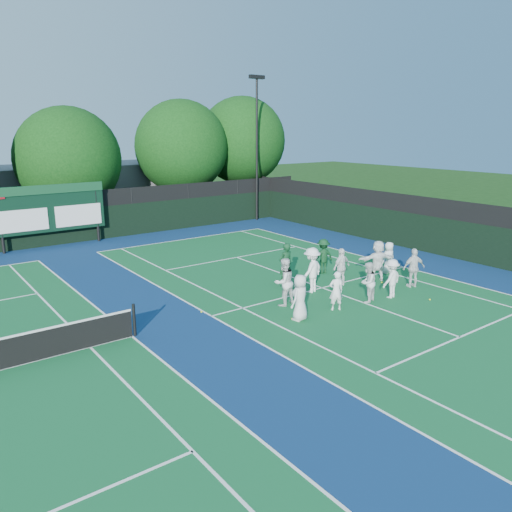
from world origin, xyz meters
TOP-DOWN VIEW (x-y plane):
  - ground at (0.00, 0.00)m, footprint 120.00×120.00m
  - court_apron at (-6.00, 1.00)m, footprint 34.00×32.00m
  - near_court at (0.00, 1.00)m, footprint 11.05×23.85m
  - back_fence at (-6.00, 16.00)m, footprint 34.00×0.08m
  - divider_fence_right at (9.00, 1.00)m, footprint 0.08×32.00m
  - scoreboard at (-7.01, 15.59)m, footprint 6.00×0.21m
  - clubhouse at (-2.00, 24.00)m, footprint 18.00×6.00m
  - light_pole_right at (7.50, 15.70)m, footprint 1.20×0.30m
  - tree_c at (-4.47, 19.58)m, footprint 6.62×6.62m
  - tree_d at (3.64, 19.58)m, footprint 6.73×6.73m
  - tree_e at (9.02, 19.58)m, footprint 6.80×6.80m
  - tennis_ball_0 at (-3.36, -0.98)m, footprint 0.07×0.07m
  - tennis_ball_1 at (2.26, 0.32)m, footprint 0.07×0.07m
  - tennis_ball_2 at (2.33, -2.66)m, footprint 0.07×0.07m
  - tennis_ball_3 at (-5.58, 1.54)m, footprint 0.07×0.07m
  - tennis_ball_4 at (-0.01, 2.59)m, footprint 0.07×0.07m
  - tennis_ball_5 at (2.58, -0.06)m, footprint 0.07×0.07m
  - player_front_0 at (-3.16, -1.15)m, footprint 0.93×0.75m
  - player_front_1 at (-1.43, -1.21)m, footprint 0.65×0.55m
  - player_front_2 at (0.20, -1.28)m, footprint 0.93×0.82m
  - player_front_3 at (1.36, -1.50)m, footprint 1.09×0.72m
  - player_front_4 at (3.21, -1.18)m, footprint 1.07×0.75m
  - player_back_0 at (-2.63, 0.37)m, footprint 0.92×0.73m
  - player_back_1 at (-0.71, 0.90)m, footprint 1.36×1.01m
  - player_back_2 at (0.88, 0.77)m, footprint 1.00×0.48m
  - player_back_3 at (2.72, 0.36)m, footprint 1.76×1.16m
  - player_back_4 at (4.04, 0.80)m, footprint 0.74×0.49m
  - coach_left at (-1.08, 2.13)m, footprint 0.71×0.49m
  - coach_right at (1.58, 2.61)m, footprint 1.14×0.76m

SIDE VIEW (x-z plane):
  - ground at x=0.00m, z-range 0.00..0.00m
  - court_apron at x=-6.00m, z-range 0.00..0.01m
  - near_court at x=0.00m, z-range 0.01..0.01m
  - tennis_ball_0 at x=-3.36m, z-range 0.00..0.07m
  - tennis_ball_1 at x=2.26m, z-range 0.00..0.07m
  - tennis_ball_2 at x=2.33m, z-range 0.00..0.07m
  - tennis_ball_3 at x=-5.58m, z-range 0.00..0.07m
  - tennis_ball_4 at x=-0.01m, z-range 0.00..0.07m
  - tennis_ball_5 at x=2.58m, z-range 0.00..0.07m
  - player_back_4 at x=4.04m, z-range 0.00..1.49m
  - player_front_1 at x=-1.43m, z-range 0.00..1.50m
  - player_front_3 at x=1.36m, z-range 0.00..1.58m
  - player_front_2 at x=0.20m, z-range 0.00..1.59m
  - coach_right at x=1.58m, z-range 0.00..1.64m
  - player_back_2 at x=0.88m, z-range 0.00..1.66m
  - player_front_0 at x=-3.16m, z-range 0.00..1.66m
  - player_front_4 at x=3.21m, z-range 0.00..1.69m
  - player_back_3 at x=2.72m, z-range 0.00..1.82m
  - player_back_0 at x=-2.63m, z-range 0.00..1.84m
  - player_back_1 at x=-0.71m, z-range 0.00..1.88m
  - coach_left at x=-1.08m, z-range 0.00..1.90m
  - back_fence at x=-6.00m, z-range -0.14..2.86m
  - divider_fence_right at x=9.00m, z-range -0.14..2.86m
  - clubhouse at x=-2.00m, z-range 0.00..4.00m
  - scoreboard at x=-7.01m, z-range 0.42..3.97m
  - tree_c at x=-4.47m, z-range 0.50..8.46m
  - tree_d at x=3.64m, z-range 0.77..9.39m
  - tree_e at x=9.02m, z-range 0.93..9.94m
  - light_pole_right at x=7.50m, z-range 1.24..11.36m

